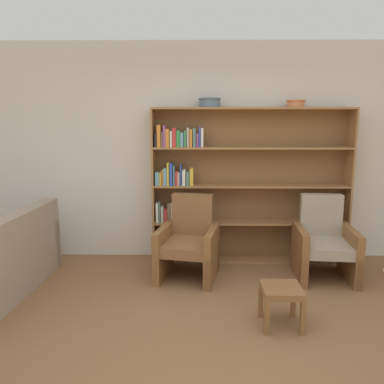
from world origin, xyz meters
name	(u,v)px	position (x,y,z in m)	size (l,w,h in m)	color
ground_plane	(214,364)	(0.00, 0.00, 0.00)	(24.00, 24.00, 0.00)	brown
wall_back	(207,153)	(0.00, 2.34, 1.38)	(12.00, 0.06, 2.75)	silver
bookshelf	(234,186)	(0.34, 2.18, 0.98)	(2.46, 0.30, 1.94)	olive
bowl_cream	(210,102)	(0.02, 2.15, 2.00)	(0.27, 0.27, 0.11)	slate
bowl_slate	(296,103)	(1.06, 2.15, 1.99)	(0.23, 0.23, 0.09)	#C67547
armchair_leather	(189,243)	(-0.22, 1.64, 0.39)	(0.76, 0.79, 0.93)	brown
armchair_cushioned	(324,244)	(1.33, 1.64, 0.39)	(0.70, 0.73, 0.93)	brown
footstool	(281,294)	(0.61, 0.55, 0.29)	(0.34, 0.34, 0.36)	brown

